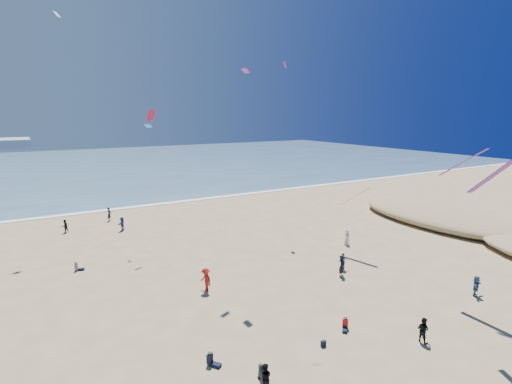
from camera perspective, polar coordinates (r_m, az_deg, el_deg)
ocean at (r=106.42m, az=-25.70°, el=3.16°), size 220.00×100.00×0.06m
surf_line at (r=57.44m, az=-21.03°, el=-2.50°), size 220.00×1.20×0.08m
standing_flyers at (r=30.71m, az=-4.67°, el=-12.10°), size 35.20×43.20×1.77m
seated_group at (r=23.56m, az=4.44°, el=-20.89°), size 13.92×30.05×0.84m
navy_bag at (r=24.34m, az=9.60°, el=-20.57°), size 0.28×0.18×0.34m
kites_aloft at (r=30.06m, az=7.16°, el=13.65°), size 41.35×37.52×30.88m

